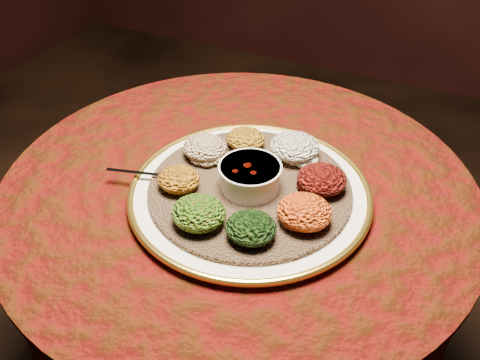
% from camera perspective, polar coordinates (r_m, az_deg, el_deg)
% --- Properties ---
extents(table, '(0.96, 0.96, 0.73)m').
position_cam_1_polar(table, '(1.20, -0.17, -7.07)').
color(table, black).
rests_on(table, ground).
extents(platter, '(0.60, 0.60, 0.02)m').
position_cam_1_polar(platter, '(1.03, 1.05, -1.43)').
color(platter, white).
rests_on(platter, table).
extents(injera, '(0.48, 0.48, 0.01)m').
position_cam_1_polar(injera, '(1.02, 1.05, -0.96)').
color(injera, brown).
rests_on(injera, platter).
extents(stew_bowl, '(0.12, 0.12, 0.05)m').
position_cam_1_polar(stew_bowl, '(1.00, 1.08, 0.53)').
color(stew_bowl, silver).
rests_on(stew_bowl, injera).
extents(spoon, '(0.14, 0.05, 0.01)m').
position_cam_1_polar(spoon, '(1.05, -8.43, 0.51)').
color(spoon, silver).
rests_on(spoon, injera).
extents(portion_ayib, '(0.10, 0.10, 0.05)m').
position_cam_1_polar(portion_ayib, '(1.09, 5.84, 3.53)').
color(portion_ayib, silver).
rests_on(portion_ayib, injera).
extents(portion_kitfo, '(0.09, 0.09, 0.05)m').
position_cam_1_polar(portion_kitfo, '(1.02, 8.71, 0.08)').
color(portion_kitfo, black).
rests_on(portion_kitfo, injera).
extents(portion_tikil, '(0.10, 0.09, 0.05)m').
position_cam_1_polar(portion_tikil, '(0.94, 6.88, -3.39)').
color(portion_tikil, '#A8620E').
rests_on(portion_tikil, injera).
extents(portion_gomen, '(0.09, 0.08, 0.04)m').
position_cam_1_polar(portion_gomen, '(0.91, 1.17, -5.10)').
color(portion_gomen, black).
rests_on(portion_gomen, injera).
extents(portion_mixveg, '(0.10, 0.09, 0.05)m').
position_cam_1_polar(portion_mixveg, '(0.93, -4.43, -3.51)').
color(portion_mixveg, '#AC370B').
rests_on(portion_mixveg, injera).
extents(portion_kik, '(0.08, 0.08, 0.04)m').
position_cam_1_polar(portion_kik, '(1.02, -6.57, 0.08)').
color(portion_kik, '#AF630F').
rests_on(portion_kik, injera).
extents(portion_timatim, '(0.09, 0.09, 0.04)m').
position_cam_1_polar(portion_timatim, '(1.09, -3.78, 3.47)').
color(portion_timatim, maroon).
rests_on(portion_timatim, injera).
extents(portion_shiro, '(0.08, 0.08, 0.04)m').
position_cam_1_polar(portion_shiro, '(1.12, 0.60, 4.40)').
color(portion_shiro, '#936911').
rests_on(portion_shiro, injera).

